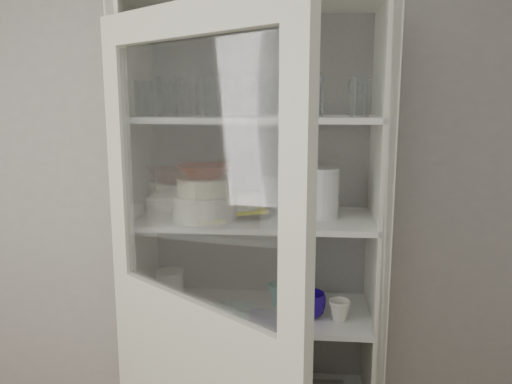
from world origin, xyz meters
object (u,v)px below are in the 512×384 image
Objects in this scene: plate_stack_back at (166,200)px; cream_bowl at (205,186)px; goblet_3 at (355,95)px; mug_blue at (310,305)px; plate_stack_front at (205,207)px; terracotta_bowl at (204,171)px; measuring_cups at (200,309)px; goblet_0 at (159,95)px; white_canister at (170,287)px; white_ramekin at (241,199)px; teal_jar at (292,297)px; yellow_trivet at (241,209)px; mug_teal at (279,294)px; grey_bowl_stack at (322,193)px; glass_platter at (241,212)px; cupboard_door at (197,366)px; mug_white at (339,310)px; pantry_cabinet at (257,285)px; goblet_1 at (228,96)px; goblet_2 at (264,93)px.

cream_bowl reaches higher than plate_stack_back.
mug_blue is at bearing -139.89° from goblet_3.
terracotta_bowl reaches higher than plate_stack_front.
mug_blue is 0.45m from measuring_cups.
goblet_3 reaches higher than plate_stack_back.
goblet_0 is 0.45m from plate_stack_back.
white_canister is at bearing -71.69° from plate_stack_back.
teal_jar is at bearing -0.20° from white_ramekin.
yellow_trivet is at bearing -19.41° from plate_stack_back.
white_ramekin is 1.59× the size of mug_teal.
grey_bowl_stack is (0.46, 0.06, -0.03)m from cream_bowl.
glass_platter is at bearing 34.19° from cream_bowl.
cream_bowl is 1.20× the size of yellow_trivet.
plate_stack_back is 0.69m from grey_bowl_stack.
plate_stack_back is (-0.26, 0.64, 0.42)m from cupboard_door.
mug_white is 0.87× the size of teal_jar.
goblet_0 is at bearing 142.04° from plate_stack_front.
pantry_cabinet reaches higher than cupboard_door.
white_ramekin is at bearing 34.19° from cream_bowl.
goblet_3 is 0.76× the size of plate_stack_back.
white_ramekin is (0.13, 0.09, -0.13)m from terracotta_bowl.
white_canister reaches higher than mug_teal.
plate_stack_front is at bearing -145.81° from glass_platter.
plate_stack_front is (-0.58, -0.15, -0.43)m from goblet_3.
mug_white is 0.62× the size of white_canister.
glass_platter is 0.40m from mug_teal.
plate_stack_back is 1.33× the size of white_ramekin.
teal_jar is at bearing -165.14° from goblet_3.
grey_bowl_stack is 2.03× the size of measuring_cups.
grey_bowl_stack is 0.49m from mug_teal.
mug_white is at bearing -26.46° from teal_jar.
plate_stack_front is 1.19× the size of cream_bowl.
goblet_0 reaches higher than yellow_trivet.
pantry_cabinet is at bearing 40.00° from glass_platter.
cream_bowl is 0.64m from mug_blue.
white_ramekin reaches higher than white_canister.
cream_bowl is 2.42× the size of mug_white.
white_canister is at bearing -61.88° from goblet_0.
goblet_3 is 0.67m from terracotta_bowl.
mug_white is (0.53, -0.01, -0.55)m from terracotta_bowl.
goblet_1 is at bearing 166.63° from mug_white.
grey_bowl_stack reaches higher than plate_stack_front.
cream_bowl is (0.00, 0.00, 0.08)m from plate_stack_front.
white_ramekin reaches higher than teal_jar.
cream_bowl reaches higher than teal_jar.
plate_stack_front is at bearing -37.96° from goblet_0.
grey_bowl_stack reaches higher than plate_stack_back.
cream_bowl is (-0.22, -0.17, -0.36)m from goblet_2.
yellow_trivet is 0.43m from teal_jar.
plate_stack_back is at bearing 108.31° from white_canister.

